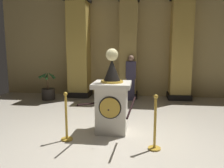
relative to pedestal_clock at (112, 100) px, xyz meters
name	(u,v)px	position (x,y,z in m)	size (l,w,h in m)	color
ground_plane	(117,135)	(0.14, -0.24, -0.72)	(10.32, 10.32, 0.00)	beige
back_wall	(129,46)	(0.14, 4.14, 1.24)	(10.32, 0.16, 3.91)	tan
pedestal_clock	(112,100)	(0.00, 0.00, 0.00)	(0.83, 0.83, 1.88)	silver
stanchion_near	(66,123)	(-0.86, -0.63, -0.37)	(0.24, 0.24, 1.01)	gold
stanchion_far	(155,130)	(0.92, -0.84, -0.35)	(0.24, 0.24, 1.05)	gold
velvet_rope	(108,106)	(0.03, -0.73, 0.07)	(1.03, 1.01, 0.22)	black
column_left	(79,49)	(-1.78, 3.72, 1.14)	(0.91, 0.91, 3.76)	black
column_right	(181,49)	(2.05, 3.72, 1.14)	(0.87, 0.87, 3.76)	black
column_centre_rear	(128,49)	(0.14, 3.72, 1.14)	(0.76, 0.76, 3.76)	black
potted_palm_left	(48,91)	(-2.77, 2.95, -0.41)	(0.62, 0.64, 1.05)	#2D2823
bystander_guest	(131,77)	(0.26, 3.23, 0.14)	(0.38, 0.26, 1.63)	#383347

